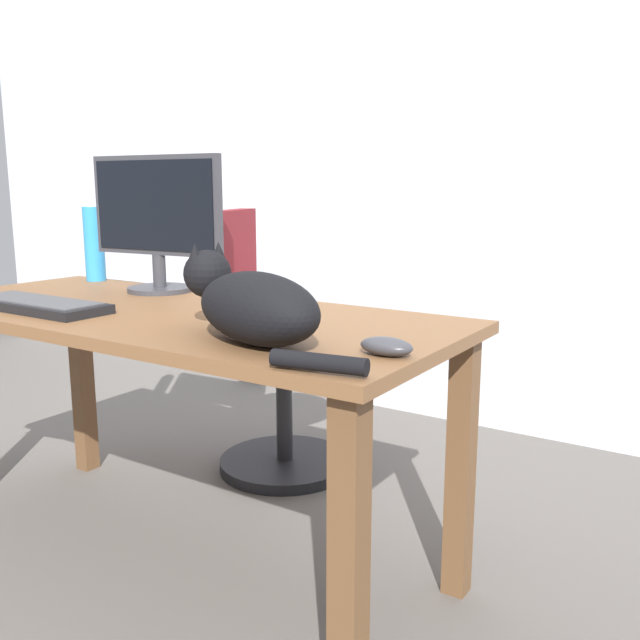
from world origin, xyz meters
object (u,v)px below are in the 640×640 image
(keyboard, at_px, (37,305))
(cat, at_px, (252,304))
(monitor, at_px, (157,218))
(water_bottle, at_px, (94,243))
(computer_mouse, at_px, (386,346))
(office_chair, at_px, (271,359))

(keyboard, height_order, cat, cat)
(monitor, bearing_deg, cat, -30.07)
(keyboard, relative_size, water_bottle, 1.58)
(keyboard, xyz_separation_m, cat, (0.72, 0.01, 0.07))
(monitor, height_order, keyboard, monitor)
(cat, distance_m, computer_mouse, 0.30)
(monitor, xyz_separation_m, keyboard, (-0.03, -0.41, -0.21))
(computer_mouse, bearing_deg, water_bottle, 163.16)
(office_chair, distance_m, keyboard, 0.90)
(office_chair, xyz_separation_m, cat, (0.59, -0.83, 0.37))
(cat, height_order, water_bottle, water_bottle)
(computer_mouse, bearing_deg, cat, -170.59)
(cat, height_order, computer_mouse, cat)
(monitor, bearing_deg, computer_mouse, -19.62)
(keyboard, distance_m, water_bottle, 0.59)
(office_chair, height_order, computer_mouse, office_chair)
(office_chair, bearing_deg, water_bottle, -141.72)
(cat, bearing_deg, keyboard, -179.14)
(computer_mouse, xyz_separation_m, water_bottle, (-1.35, 0.41, 0.11))
(office_chair, xyz_separation_m, monitor, (-0.10, -0.43, 0.52))
(computer_mouse, relative_size, water_bottle, 0.40)
(monitor, bearing_deg, keyboard, -94.86)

